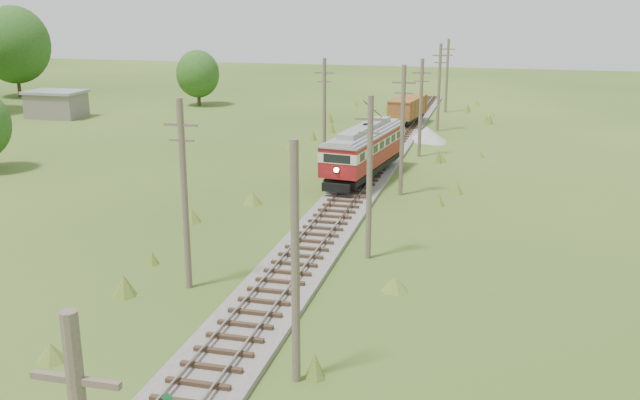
# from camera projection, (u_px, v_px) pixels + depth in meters

# --- Properties ---
(railbed_main) EXTENTS (3.60, 96.00, 0.57)m
(railbed_main) POSITION_uv_depth(u_px,v_px,m) (363.00, 179.00, 53.30)
(railbed_main) COLOR #605B54
(railbed_main) RESTS_ON ground
(streetcar) EXTENTS (4.43, 12.26, 5.55)m
(streetcar) POSITION_uv_depth(u_px,v_px,m) (365.00, 147.00, 53.05)
(streetcar) COLOR black
(streetcar) RESTS_ON ground
(gondola) EXTENTS (3.48, 7.79, 2.50)m
(gondola) POSITION_uv_depth(u_px,v_px,m) (408.00, 108.00, 76.38)
(gondola) COLOR black
(gondola) RESTS_ON ground
(gravel_pile) EXTENTS (3.78, 4.01, 1.37)m
(gravel_pile) POSITION_uv_depth(u_px,v_px,m) (428.00, 134.00, 68.51)
(gravel_pile) COLOR gray
(gravel_pile) RESTS_ON ground
(utility_pole_r_1) EXTENTS (0.30, 0.30, 8.80)m
(utility_pole_r_1) POSITION_uv_depth(u_px,v_px,m) (295.00, 266.00, 24.37)
(utility_pole_r_1) COLOR brown
(utility_pole_r_1) RESTS_ON ground
(utility_pole_r_2) EXTENTS (1.60, 0.30, 8.60)m
(utility_pole_r_2) POSITION_uv_depth(u_px,v_px,m) (369.00, 177.00, 36.45)
(utility_pole_r_2) COLOR brown
(utility_pole_r_2) RESTS_ON ground
(utility_pole_r_3) EXTENTS (1.60, 0.30, 9.00)m
(utility_pole_r_3) POSITION_uv_depth(u_px,v_px,m) (402.00, 129.00, 48.54)
(utility_pole_r_3) COLOR brown
(utility_pole_r_3) RESTS_ON ground
(utility_pole_r_4) EXTENTS (1.60, 0.30, 8.40)m
(utility_pole_r_4) POSITION_uv_depth(u_px,v_px,m) (421.00, 107.00, 60.80)
(utility_pole_r_4) COLOR brown
(utility_pole_r_4) RESTS_ON ground
(utility_pole_r_5) EXTENTS (1.60, 0.30, 8.90)m
(utility_pole_r_5) POSITION_uv_depth(u_px,v_px,m) (439.00, 87.00, 72.77)
(utility_pole_r_5) COLOR brown
(utility_pole_r_5) RESTS_ON ground
(utility_pole_r_6) EXTENTS (1.60, 0.30, 8.70)m
(utility_pole_r_6) POSITION_uv_depth(u_px,v_px,m) (447.00, 75.00, 84.97)
(utility_pole_r_6) COLOR brown
(utility_pole_r_6) RESTS_ON ground
(utility_pole_l_a) EXTENTS (1.60, 0.30, 9.00)m
(utility_pole_l_a) POSITION_uv_depth(u_px,v_px,m) (184.00, 193.00, 32.56)
(utility_pole_l_a) COLOR brown
(utility_pole_l_a) RESTS_ON ground
(utility_pole_l_b) EXTENTS (1.60, 0.30, 8.60)m
(utility_pole_l_b) POSITION_uv_depth(u_px,v_px,m) (324.00, 109.00, 58.81)
(utility_pole_l_b) COLOR brown
(utility_pole_l_b) RESTS_ON ground
(tree_left_5) EXTENTS (9.66, 9.66, 12.44)m
(tree_left_5) POSITION_uv_depth(u_px,v_px,m) (14.00, 45.00, 98.21)
(tree_left_5) COLOR #38281C
(tree_left_5) RESTS_ON ground
(tree_mid_a) EXTENTS (5.46, 5.46, 7.03)m
(tree_mid_a) POSITION_uv_depth(u_px,v_px,m) (198.00, 74.00, 90.59)
(tree_mid_a) COLOR #38281C
(tree_mid_a) RESTS_ON ground
(shed) EXTENTS (6.40, 4.40, 3.10)m
(shed) POSITION_uv_depth(u_px,v_px,m) (56.00, 104.00, 81.95)
(shed) COLOR slate
(shed) RESTS_ON ground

